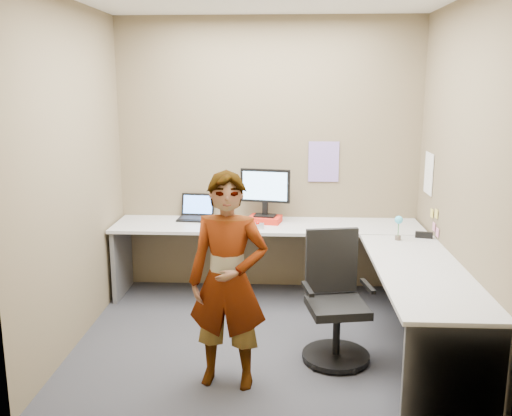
# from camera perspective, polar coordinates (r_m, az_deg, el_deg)

# --- Properties ---
(ground) EXTENTS (3.00, 3.00, 0.00)m
(ground) POSITION_cam_1_polar(r_m,az_deg,el_deg) (4.83, 0.69, -12.93)
(ground) COLOR #2A2B30
(ground) RESTS_ON ground
(wall_back) EXTENTS (3.00, 0.00, 3.00)m
(wall_back) POSITION_cam_1_polar(r_m,az_deg,el_deg) (5.71, 1.24, 5.20)
(wall_back) COLOR brown
(wall_back) RESTS_ON ground
(wall_right) EXTENTS (0.00, 2.70, 2.70)m
(wall_right) POSITION_cam_1_polar(r_m,az_deg,el_deg) (4.61, 19.72, 2.76)
(wall_right) COLOR brown
(wall_right) RESTS_ON ground
(wall_left) EXTENTS (0.00, 2.70, 2.70)m
(wall_left) POSITION_cam_1_polar(r_m,az_deg,el_deg) (4.72, -17.80, 3.10)
(wall_left) COLOR brown
(wall_left) RESTS_ON ground
(desk) EXTENTS (2.98, 2.58, 0.73)m
(desk) POSITION_cam_1_polar(r_m,az_deg,el_deg) (4.98, 5.94, -4.92)
(desk) COLOR #BEBEBE
(desk) RESTS_ON ground
(paper_ream) EXTENTS (0.34, 0.28, 0.06)m
(paper_ream) POSITION_cam_1_polar(r_m,az_deg,el_deg) (5.57, 0.91, -1.14)
(paper_ream) COLOR red
(paper_ream) RESTS_ON desk
(monitor) EXTENTS (0.49, 0.18, 0.46)m
(monitor) POSITION_cam_1_polar(r_m,az_deg,el_deg) (5.53, 0.93, 1.96)
(monitor) COLOR black
(monitor) RESTS_ON paper_ream
(laptop) EXTENTS (0.36, 0.31, 0.24)m
(laptop) POSITION_cam_1_polar(r_m,az_deg,el_deg) (5.76, -5.97, -0.45)
(laptop) COLOR black
(laptop) RESTS_ON desk
(trackball_mouse) EXTENTS (0.12, 0.08, 0.07)m
(trackball_mouse) POSITION_cam_1_polar(r_m,az_deg,el_deg) (5.34, 0.16, -1.80)
(trackball_mouse) COLOR #B7B7BC
(trackball_mouse) RESTS_ON desk
(origami) EXTENTS (0.10, 0.10, 0.06)m
(origami) POSITION_cam_1_polar(r_m,az_deg,el_deg) (5.36, -1.91, -1.71)
(origami) COLOR white
(origami) RESTS_ON desk
(stapler) EXTENTS (0.16, 0.08, 0.05)m
(stapler) POSITION_cam_1_polar(r_m,az_deg,el_deg) (5.23, 16.45, -2.60)
(stapler) COLOR black
(stapler) RESTS_ON desk
(flower) EXTENTS (0.07, 0.07, 0.22)m
(flower) POSITION_cam_1_polar(r_m,az_deg,el_deg) (5.07, 14.07, -1.56)
(flower) COLOR brown
(flower) RESTS_ON desk
(calendar_purple) EXTENTS (0.30, 0.01, 0.40)m
(calendar_purple) POSITION_cam_1_polar(r_m,az_deg,el_deg) (5.71, 6.78, 4.62)
(calendar_purple) COLOR #846BB7
(calendar_purple) RESTS_ON wall_back
(calendar_white) EXTENTS (0.01, 0.28, 0.38)m
(calendar_white) POSITION_cam_1_polar(r_m,az_deg,el_deg) (5.48, 16.89, 3.32)
(calendar_white) COLOR white
(calendar_white) RESTS_ON wall_right
(sticky_note_a) EXTENTS (0.01, 0.07, 0.07)m
(sticky_note_a) POSITION_cam_1_polar(r_m,az_deg,el_deg) (5.21, 17.59, -0.55)
(sticky_note_a) COLOR #F2E059
(sticky_note_a) RESTS_ON wall_right
(sticky_note_b) EXTENTS (0.01, 0.07, 0.07)m
(sticky_note_b) POSITION_cam_1_polar(r_m,az_deg,el_deg) (5.28, 17.36, -1.81)
(sticky_note_b) COLOR pink
(sticky_note_b) RESTS_ON wall_right
(sticky_note_c) EXTENTS (0.01, 0.07, 0.07)m
(sticky_note_c) POSITION_cam_1_polar(r_m,az_deg,el_deg) (5.17, 17.67, -2.35)
(sticky_note_c) COLOR pink
(sticky_note_c) RESTS_ON wall_right
(sticky_note_d) EXTENTS (0.01, 0.07, 0.07)m
(sticky_note_d) POSITION_cam_1_polar(r_m,az_deg,el_deg) (5.35, 17.17, -0.51)
(sticky_note_d) COLOR #F2E059
(sticky_note_d) RESTS_ON wall_right
(office_chair) EXTENTS (0.54, 0.51, 0.97)m
(office_chair) POSITION_cam_1_polar(r_m,az_deg,el_deg) (4.42, 7.91, -9.93)
(office_chair) COLOR black
(office_chair) RESTS_ON ground
(person) EXTENTS (0.58, 0.42, 1.50)m
(person) POSITION_cam_1_polar(r_m,az_deg,el_deg) (3.90, -2.81, -7.32)
(person) COLOR #999399
(person) RESTS_ON ground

